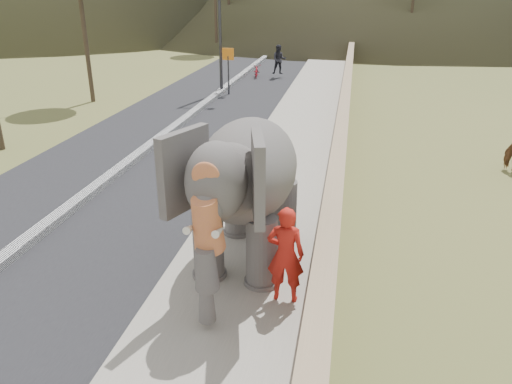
% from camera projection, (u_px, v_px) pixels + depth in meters
% --- Properties ---
extents(ground, '(160.00, 160.00, 0.00)m').
position_uv_depth(ground, '(237.00, 291.00, 9.52)').
color(ground, olive).
rests_on(ground, ground).
extents(road, '(7.00, 120.00, 0.03)m').
position_uv_depth(road, '(169.00, 134.00, 19.45)').
color(road, black).
rests_on(road, ground).
extents(median, '(0.35, 120.00, 0.22)m').
position_uv_depth(median, '(169.00, 132.00, 19.41)').
color(median, black).
rests_on(median, ground).
extents(walkway, '(3.00, 120.00, 0.15)m').
position_uv_depth(walkway, '(296.00, 140.00, 18.56)').
color(walkway, '#9E9687').
rests_on(walkway, ground).
extents(parapet, '(0.30, 120.00, 1.10)m').
position_uv_depth(parapet, '(342.00, 129.00, 18.09)').
color(parapet, tan).
rests_on(parapet, ground).
extents(signboard, '(0.60, 0.08, 2.40)m').
position_uv_depth(signboard, '(228.00, 63.00, 25.85)').
color(signboard, '#2D2D33').
rests_on(signboard, ground).
extents(elephant_and_man, '(2.48, 4.34, 3.04)m').
position_uv_depth(elephant_and_man, '(249.00, 189.00, 9.87)').
color(elephant_and_man, '#615B57').
rests_on(elephant_and_man, ground).
extents(motorcyclist, '(2.28, 1.68, 2.02)m').
position_uv_depth(motorcyclist, '(269.00, 64.00, 30.93)').
color(motorcyclist, maroon).
rests_on(motorcyclist, ground).
extents(trees, '(47.46, 41.01, 9.26)m').
position_uv_depth(trees, '(344.00, 4.00, 36.18)').
color(trees, '#473828').
rests_on(trees, ground).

